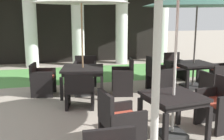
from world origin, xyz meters
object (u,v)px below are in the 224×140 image
object	(u,v)px
patio_table_near_foreground	(173,101)
patio_chair_far_back_north	(175,68)
patio_chair_near_foreground_west	(119,122)
patio_chair_far_back_south	(217,83)
patio_table_mid_right	(83,71)
patio_table_far_back	(194,66)
patio_chair_far_back_west	(159,75)
patio_chair_near_foreground_east	(219,105)
patio_chair_mid_right_east	(124,78)
patio_chair_mid_right_south	(80,91)
patio_chair_mid_right_north	(85,71)
patio_chair_mid_right_west	(42,80)
terracotta_urn	(73,82)

from	to	relation	value
patio_table_near_foreground	patio_chair_far_back_north	bearing A→B (deg)	62.80
patio_chair_near_foreground_west	patio_chair_far_back_south	bearing A→B (deg)	113.59
patio_table_mid_right	patio_table_far_back	world-z (taller)	patio_table_far_back
patio_chair_far_back_west	patio_chair_near_foreground_east	bearing A→B (deg)	-0.83
patio_chair_mid_right_east	patio_chair_mid_right_south	xyz separation A→B (m)	(-1.22, -0.79, -0.03)
patio_table_mid_right	patio_chair_mid_right_south	xyz separation A→B (m)	(-0.21, -1.00, -0.22)
patio_table_near_foreground	patio_chair_mid_right_north	distance (m)	3.91
patio_chair_mid_right_west	patio_chair_near_foreground_west	bearing A→B (deg)	31.76
patio_chair_near_foreground_east	patio_table_mid_right	world-z (taller)	patio_chair_near_foreground_east
patio_chair_near_foreground_east	patio_chair_mid_right_east	xyz separation A→B (m)	(-1.03, 2.46, -0.01)
patio_chair_mid_right_east	patio_table_near_foreground	bearing A→B (deg)	-166.40
patio_chair_mid_right_west	patio_chair_mid_right_north	bearing A→B (deg)	135.02
patio_chair_mid_right_north	patio_chair_far_back_west	world-z (taller)	patio_chair_far_back_west
patio_chair_far_back_south	patio_chair_far_back_north	bearing A→B (deg)	90.00
patio_table_near_foreground	patio_chair_mid_right_south	bearing A→B (deg)	125.83
patio_table_far_back	patio_chair_far_back_south	distance (m)	1.05
patio_chair_mid_right_north	patio_chair_far_back_north	bearing A→B (deg)	-170.09
patio_table_far_back	patio_chair_far_back_west	bearing A→B (deg)	-178.25
patio_chair_far_back_west	patio_chair_mid_right_east	bearing A→B (deg)	-88.14
patio_chair_far_back_north	terracotta_urn	size ratio (longest dim) A/B	1.91
patio_table_mid_right	patio_chair_mid_right_north	world-z (taller)	patio_chair_mid_right_north
patio_chair_mid_right_north	patio_chair_near_foreground_west	bearing A→B (deg)	100.77
patio_table_mid_right	patio_chair_near_foreground_west	bearing A→B (deg)	-87.27
patio_table_mid_right	terracotta_urn	size ratio (longest dim) A/B	2.78
patio_table_near_foreground	patio_chair_mid_right_east	size ratio (longest dim) A/B	1.08
patio_chair_mid_right_east	patio_chair_mid_right_south	size ratio (longest dim) A/B	1.14
patio_chair_far_back_west	terracotta_urn	distance (m)	2.36
patio_table_mid_right	patio_chair_far_back_north	world-z (taller)	patio_chair_far_back_north
patio_table_far_back	patio_chair_far_back_north	xyz separation A→B (m)	(-0.03, 1.03, -0.23)
patio_chair_mid_right_west	patio_chair_far_back_west	xyz separation A→B (m)	(3.00, -0.36, 0.03)
patio_table_mid_right	terracotta_urn	bearing A→B (deg)	106.34
patio_chair_near_foreground_east	terracotta_urn	distance (m)	4.04
patio_chair_near_foreground_west	terracotta_urn	bearing A→B (deg)	177.47
patio_chair_far_back_north	patio_chair_near_foreground_west	bearing A→B (deg)	51.63
patio_chair_near_foreground_east	terracotta_urn	bearing A→B (deg)	25.84
patio_chair_near_foreground_east	patio_chair_near_foreground_west	bearing A→B (deg)	90.00
patio_table_near_foreground	patio_chair_near_foreground_east	bearing A→B (deg)	7.89
patio_chair_near_foreground_east	patio_chair_mid_right_south	bearing A→B (deg)	45.52
patio_chair_mid_right_south	patio_chair_far_back_south	xyz separation A→B (m)	(3.27, -0.14, 0.01)
patio_chair_near_foreground_west	patio_chair_far_back_north	world-z (taller)	patio_chair_near_foreground_west
patio_chair_near_foreground_west	patio_chair_mid_right_east	xyz separation A→B (m)	(0.87, 2.73, 0.02)
patio_table_far_back	patio_chair_near_foreground_east	bearing A→B (deg)	-111.23
patio_chair_mid_right_east	patio_chair_mid_right_west	xyz separation A→B (m)	(-2.01, 0.42, -0.03)
patio_chair_far_back_north	patio_chair_mid_right_west	bearing A→B (deg)	8.21
patio_table_near_foreground	patio_chair_mid_right_east	distance (m)	2.60
patio_table_near_foreground	patio_chair_near_foreground_east	xyz separation A→B (m)	(0.95, 0.13, -0.19)
patio_chair_near_foreground_west	patio_chair_mid_right_west	world-z (taller)	patio_chair_near_foreground_west
patio_chair_mid_right_south	patio_table_far_back	bearing A→B (deg)	27.10
patio_chair_far_back_west	patio_table_near_foreground	bearing A→B (deg)	-20.62
patio_table_near_foreground	patio_table_mid_right	xyz separation A→B (m)	(-1.09, 2.80, -0.01)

